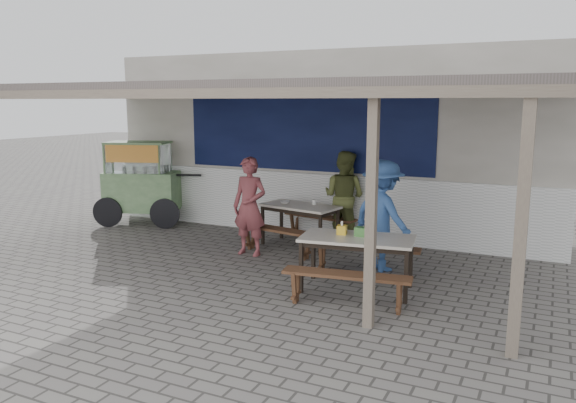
% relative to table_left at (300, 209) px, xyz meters
% --- Properties ---
extents(ground, '(60.00, 60.00, 0.00)m').
position_rel_table_left_xyz_m(ground, '(-0.13, -2.08, -0.67)').
color(ground, '#66625D').
rests_on(ground, ground).
extents(back_wall, '(9.00, 1.28, 3.50)m').
position_rel_table_left_xyz_m(back_wall, '(-0.13, 1.50, 1.05)').
color(back_wall, beige).
rests_on(back_wall, ground).
extents(warung_roof, '(9.00, 4.21, 2.81)m').
position_rel_table_left_xyz_m(warung_roof, '(-0.12, -1.18, 2.05)').
color(warung_roof, '#554C49').
rests_on(warung_roof, ground).
extents(table_left, '(1.46, 0.92, 0.75)m').
position_rel_table_left_xyz_m(table_left, '(0.00, 0.00, 0.00)').
color(table_left, beige).
rests_on(table_left, ground).
extents(bench_left_street, '(1.48, 0.54, 0.45)m').
position_rel_table_left_xyz_m(bench_left_street, '(-0.12, -0.65, -0.33)').
color(bench_left_street, brown).
rests_on(bench_left_street, ground).
extents(bench_left_wall, '(1.48, 0.54, 0.45)m').
position_rel_table_left_xyz_m(bench_left_wall, '(0.12, 0.65, -0.33)').
color(bench_left_wall, brown).
rests_on(bench_left_wall, ground).
extents(table_right, '(1.61, 0.98, 0.75)m').
position_rel_table_left_xyz_m(table_right, '(1.68, -1.83, 0.01)').
color(table_right, beige).
rests_on(table_right, ground).
extents(bench_right_street, '(1.64, 0.51, 0.45)m').
position_rel_table_left_xyz_m(bench_right_street, '(1.78, -2.53, -0.33)').
color(bench_right_street, brown).
rests_on(bench_right_street, ground).
extents(bench_right_wall, '(1.64, 0.51, 0.45)m').
position_rel_table_left_xyz_m(bench_right_wall, '(1.58, -1.13, -0.33)').
color(bench_right_wall, brown).
rests_on(bench_right_wall, ground).
extents(vendor_cart, '(2.04, 1.33, 1.73)m').
position_rel_table_left_xyz_m(vendor_cart, '(-3.78, 0.29, 0.27)').
color(vendor_cart, '#80A970').
rests_on(vendor_cart, ground).
extents(patron_street_side, '(0.61, 0.40, 1.66)m').
position_rel_table_left_xyz_m(patron_street_side, '(-0.53, -0.86, 0.16)').
color(patron_street_side, brown).
rests_on(patron_street_side, ground).
extents(patron_wall_side, '(0.91, 0.76, 1.68)m').
position_rel_table_left_xyz_m(patron_wall_side, '(0.59, 0.67, 0.17)').
color(patron_wall_side, brown).
rests_on(patron_wall_side, ground).
extents(patron_right_table, '(1.26, 1.07, 1.70)m').
position_rel_table_left_xyz_m(patron_right_table, '(1.72, -0.75, 0.18)').
color(patron_right_table, '#345A9C').
rests_on(patron_right_table, ground).
extents(tissue_box, '(0.15, 0.15, 0.13)m').
position_rel_table_left_xyz_m(tissue_box, '(1.44, -1.77, 0.14)').
color(tissue_box, gold).
rests_on(tissue_box, table_right).
extents(donation_box, '(0.19, 0.14, 0.12)m').
position_rel_table_left_xyz_m(donation_box, '(1.73, -1.76, 0.14)').
color(donation_box, '#3F7936').
rests_on(donation_box, table_right).
extents(condiment_jar, '(0.08, 0.08, 0.09)m').
position_rel_table_left_xyz_m(condiment_jar, '(0.20, 0.17, 0.12)').
color(condiment_jar, silver).
rests_on(condiment_jar, table_left).
extents(condiment_bowl, '(0.20, 0.20, 0.04)m').
position_rel_table_left_xyz_m(condiment_bowl, '(-0.31, 0.05, 0.10)').
color(condiment_bowl, white).
rests_on(condiment_bowl, table_left).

